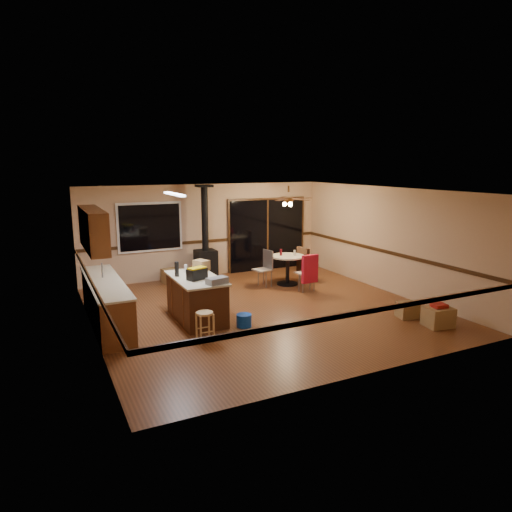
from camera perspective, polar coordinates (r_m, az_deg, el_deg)
floor at (r=10.10m, az=0.75°, el=-6.71°), size 7.00×7.00×0.00m
ceiling at (r=9.61m, az=0.79°, el=8.18°), size 7.00×7.00×0.00m
wall_back at (r=12.95m, az=-6.21°, el=3.19°), size 7.00×0.00×7.00m
wall_front at (r=6.91m, az=13.95°, el=-4.43°), size 7.00×0.00×7.00m
wall_left at (r=8.81m, az=-20.04°, el=-1.37°), size 0.00×7.00×7.00m
wall_right at (r=11.75m, az=16.22°, el=1.94°), size 0.00×7.00×7.00m
chair_rail at (r=9.83m, az=0.76°, el=-1.17°), size 7.00×7.00×0.08m
window at (r=12.43m, az=-13.11°, el=3.54°), size 1.72×0.10×1.32m
sliding_door at (r=13.69m, az=1.39°, el=2.64°), size 2.52×0.10×2.10m
lower_cabinets at (r=9.54m, az=-18.21°, el=-5.71°), size 0.60×3.00×0.86m
countertop at (r=9.42m, az=-18.38°, el=-3.09°), size 0.64×3.04×0.04m
upper_cabinets at (r=9.41m, az=-19.69°, el=3.15°), size 0.35×2.00×0.80m
kitchen_island at (r=9.42m, az=-7.46°, el=-5.28°), size 0.88×1.68×0.90m
wood_stove at (r=12.56m, az=-6.32°, el=0.29°), size 0.55×0.50×2.52m
ceiling_fan at (r=11.81m, az=4.08°, el=6.88°), size 0.24×0.24×0.55m
fluorescent_strip at (r=9.24m, az=-10.18°, el=7.62°), size 0.10×1.20×0.04m
toolbox_grey at (r=8.74m, az=-4.89°, el=-3.09°), size 0.44×0.32×0.12m
toolbox_black at (r=9.10m, az=-7.39°, el=-2.26°), size 0.43×0.32×0.22m
toolbox_yellow_lid at (r=9.07m, az=-7.41°, el=-1.51°), size 0.40×0.29×0.03m
box_on_island at (r=9.90m, az=-6.84°, el=-1.13°), size 0.34×0.39×0.21m
bottle_dark at (r=9.39m, az=-9.87°, el=-1.63°), size 0.09×0.09×0.30m
bottle_pink at (r=9.26m, az=-6.72°, el=-2.03°), size 0.07×0.07×0.20m
bottle_white at (r=9.65m, az=-8.77°, el=-1.60°), size 0.08×0.08×0.18m
bar_stool at (r=8.33m, az=-6.39°, el=-8.79°), size 0.39×0.39×0.56m
blue_bucket at (r=9.06m, az=-1.51°, el=-8.05°), size 0.39×0.39×0.25m
dining_table at (r=12.06m, az=3.97°, el=-1.11°), size 0.89×0.89×0.78m
glass_red at (r=12.00m, az=3.13°, el=0.47°), size 0.08×0.08×0.17m
glass_cream at (r=12.04m, az=4.85°, el=0.41°), size 0.08×0.08×0.14m
chair_left at (r=11.87m, az=1.19°, el=-1.00°), size 0.47×0.47×0.51m
chair_near at (r=11.36m, az=6.67°, el=-1.60°), size 0.45×0.48×0.70m
chair_right at (r=12.33m, az=5.99°, el=-0.55°), size 0.50×0.47×0.70m
box_under_window at (r=12.45m, az=-10.44°, el=-2.45°), size 0.56×0.48×0.39m
box_corner_a at (r=9.74m, az=21.83°, el=-7.07°), size 0.57×0.50×0.39m
box_corner_b at (r=10.07m, az=18.38°, el=-6.43°), size 0.45×0.41×0.32m
box_small_red at (r=9.67m, az=21.93°, el=-5.77°), size 0.31×0.27×0.07m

